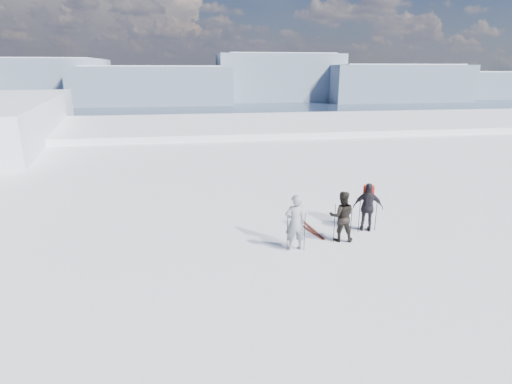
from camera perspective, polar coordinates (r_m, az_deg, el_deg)
lake_basin at (r=41.11m, az=-3.01°, el=0.25°), size 820.00×820.00×71.62m
far_mountain_range at (r=465.30m, az=-5.28°, el=15.51°), size 770.00×110.00×53.00m
skier_grey at (r=12.40m, az=5.60°, el=-4.35°), size 0.69×0.48×1.80m
skier_dark at (r=13.29m, az=12.14°, el=-3.41°), size 0.94×0.81×1.69m
skier_pack at (r=14.32m, az=15.69°, el=-2.11°), size 1.09×0.75×1.72m
backpack at (r=14.25m, az=15.99°, el=2.41°), size 0.42×0.32×0.49m
ski_poles at (r=13.31m, az=11.45°, el=-4.48°), size 3.46×1.19×1.32m
skis_loose at (r=14.19m, az=7.92°, el=-5.44°), size 0.58×1.70×0.03m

